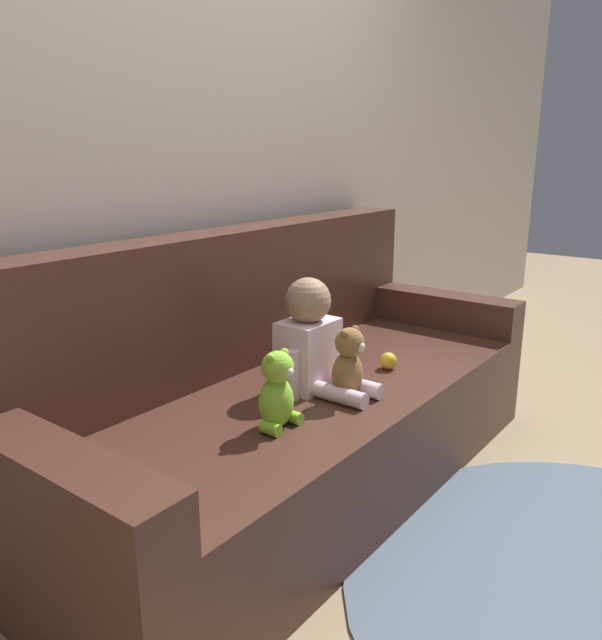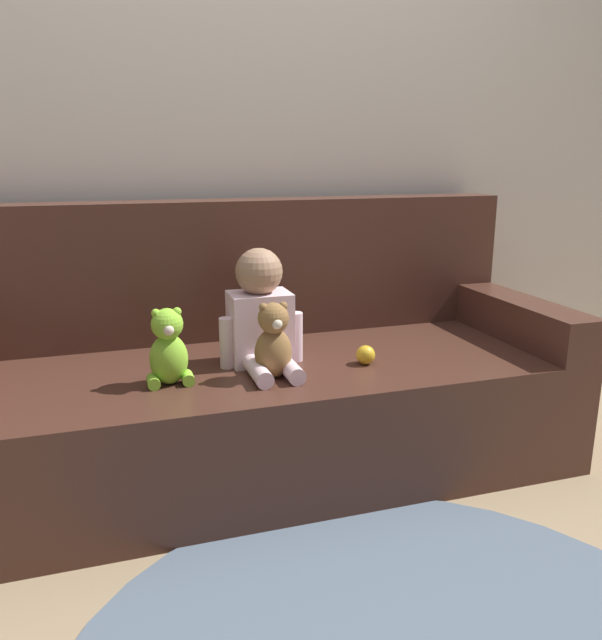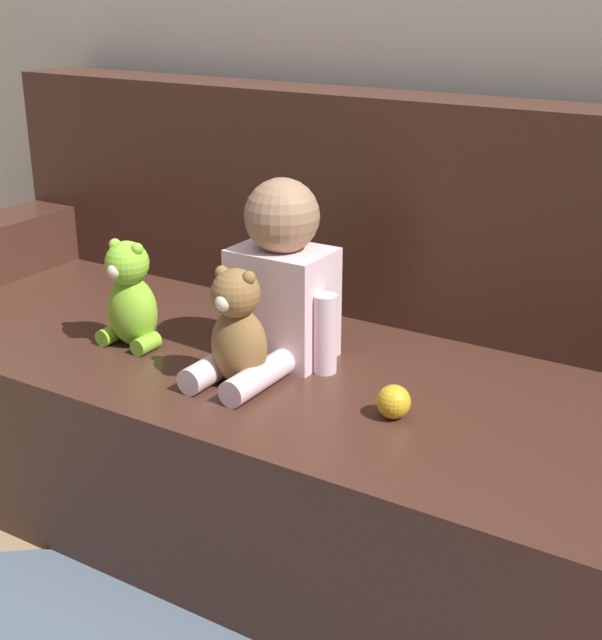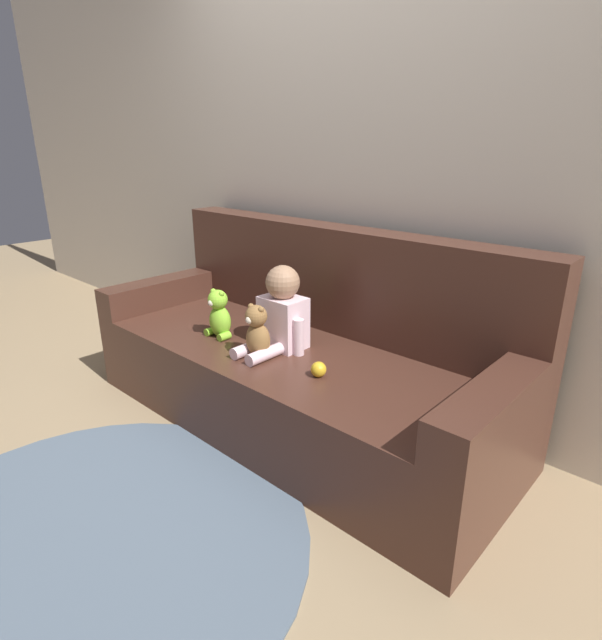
{
  "view_description": "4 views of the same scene",
  "coord_description": "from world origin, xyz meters",
  "px_view_note": "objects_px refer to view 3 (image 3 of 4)",
  "views": [
    {
      "loc": [
        -1.69,
        -1.27,
        1.24
      ],
      "look_at": [
        -0.03,
        -0.01,
        0.66
      ],
      "focal_mm": 35.0,
      "sensor_mm": 36.0,
      "label": 1
    },
    {
      "loc": [
        -0.52,
        -2.03,
        1.11
      ],
      "look_at": [
        0.09,
        -0.14,
        0.58
      ],
      "focal_mm": 35.0,
      "sensor_mm": 36.0,
      "label": 2
    },
    {
      "loc": [
        0.97,
        -1.54,
        1.19
      ],
      "look_at": [
        0.06,
        -0.08,
        0.53
      ],
      "focal_mm": 50.0,
      "sensor_mm": 36.0,
      "label": 3
    },
    {
      "loc": [
        1.53,
        -1.6,
        1.34
      ],
      "look_at": [
        0.13,
        -0.07,
        0.59
      ],
      "focal_mm": 28.0,
      "sensor_mm": 36.0,
      "label": 4
    }
  ],
  "objects_px": {
    "couch": "(315,382)",
    "teddy_bear_brown": "(238,331)",
    "toy_ball": "(394,402)",
    "plush_toy_side": "(130,297)",
    "person_baby": "(278,286)"
  },
  "relations": [
    {
      "from": "couch",
      "to": "teddy_bear_brown",
      "type": "relative_size",
      "value": 8.69
    },
    {
      "from": "person_baby",
      "to": "teddy_bear_brown",
      "type": "distance_m",
      "value": 0.16
    },
    {
      "from": "couch",
      "to": "person_baby",
      "type": "bearing_deg",
      "value": -100.1
    },
    {
      "from": "couch",
      "to": "toy_ball",
      "type": "relative_size",
      "value": 33.07
    },
    {
      "from": "couch",
      "to": "toy_ball",
      "type": "height_order",
      "value": "couch"
    },
    {
      "from": "plush_toy_side",
      "to": "teddy_bear_brown",
      "type": "bearing_deg",
      "value": -7.57
    },
    {
      "from": "teddy_bear_brown",
      "to": "plush_toy_side",
      "type": "relative_size",
      "value": 1.02
    },
    {
      "from": "teddy_bear_brown",
      "to": "toy_ball",
      "type": "height_order",
      "value": "teddy_bear_brown"
    },
    {
      "from": "toy_ball",
      "to": "teddy_bear_brown",
      "type": "bearing_deg",
      "value": -174.24
    },
    {
      "from": "teddy_bear_brown",
      "to": "toy_ball",
      "type": "relative_size",
      "value": 3.8
    },
    {
      "from": "couch",
      "to": "teddy_bear_brown",
      "type": "bearing_deg",
      "value": -94.12
    },
    {
      "from": "plush_toy_side",
      "to": "toy_ball",
      "type": "bearing_deg",
      "value": -0.81
    },
    {
      "from": "couch",
      "to": "teddy_bear_brown",
      "type": "height_order",
      "value": "couch"
    },
    {
      "from": "person_baby",
      "to": "teddy_bear_brown",
      "type": "bearing_deg",
      "value": -89.42
    },
    {
      "from": "couch",
      "to": "person_baby",
      "type": "distance_m",
      "value": 0.29
    }
  ]
}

